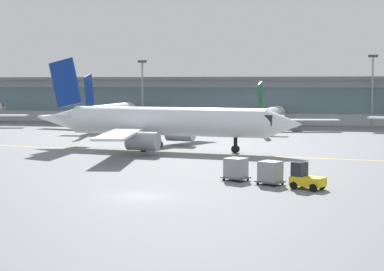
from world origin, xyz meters
The scene contains 11 objects.
ground_plane centered at (0.00, 0.00, 0.00)m, with size 400.00×400.00×0.00m, color slate.
taxiway_centreline_stripe centered at (-6.18, 28.73, 0.00)m, with size 110.00×0.36×0.01m, color yellow.
terminal_concourse centered at (0.00, 85.11, 4.92)m, with size 191.90×11.00×9.60m.
gate_airplane_1 centered at (-25.53, 63.67, 2.97)m, with size 27.82×29.91×9.91m.
gate_airplane_2 centered at (3.02, 67.28, 2.59)m, with size 24.24×26.11×8.65m.
taxiing_regional_jet centered at (-6.63, 30.78, 3.49)m, with size 35.12×32.44×11.63m.
baggage_tug centered at (11.77, 5.99, 0.89)m, with size 2.95×2.47×2.10m.
cargo_dolly_lead centered at (8.90, 7.41, 1.05)m, with size 2.59×2.36×1.94m.
cargo_dolly_trailing centered at (5.82, 8.93, 1.05)m, with size 2.59×2.36×1.94m.
apron_light_mast_1 centered at (-23.43, 75.71, 7.13)m, with size 1.80×0.36×12.90m.
apron_light_mast_2 centered at (21.06, 78.38, 7.51)m, with size 1.80×0.36×13.65m.
Camera 1 is at (13.73, -42.60, 8.27)m, focal length 57.64 mm.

